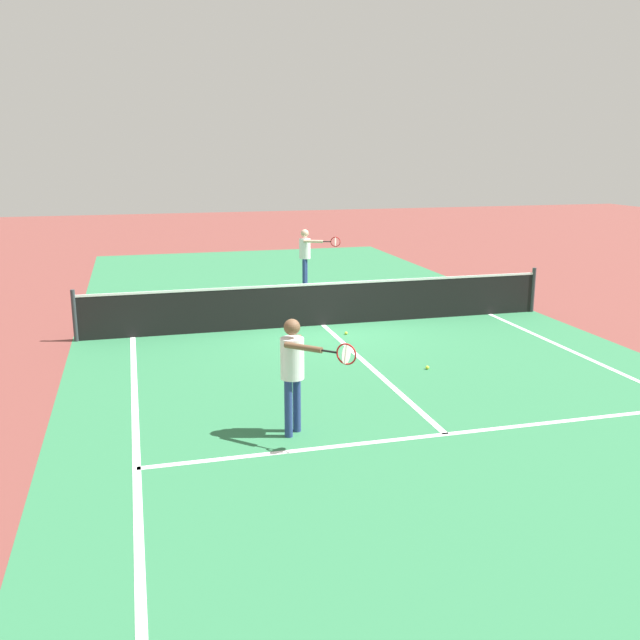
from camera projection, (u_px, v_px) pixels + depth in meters
ground_plane at (323, 325)px, 15.60m from camera, size 60.00×60.00×0.00m
court_surface_inbounds at (323, 325)px, 15.60m from camera, size 10.62×24.40×0.00m
line_sideline_left at (136, 453)px, 8.99m from camera, size 0.10×11.89×0.01m
line_service_near at (446, 434)px, 9.59m from camera, size 8.22×0.10×0.01m
line_center_service at (370, 367)px, 12.60m from camera, size 0.10×6.40×0.01m
net at (323, 304)px, 15.49m from camera, size 10.53×0.09×1.07m
player_near at (294, 364)px, 9.36m from camera, size 0.80×1.01×1.62m
player_far at (306, 251)px, 19.82m from camera, size 1.04×0.83×1.63m
tennis_ball_near_net at (346, 333)px, 14.79m from camera, size 0.07×0.07×0.07m
tennis_ball_mid_court at (427, 368)px, 12.44m from camera, size 0.07×0.07×0.07m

